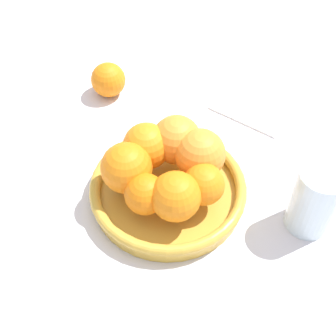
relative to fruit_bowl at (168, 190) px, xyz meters
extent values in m
plane|color=silver|center=(0.00, 0.00, -0.02)|extent=(4.00, 4.00, 0.00)
cylinder|color=gold|center=(0.00, 0.00, -0.01)|extent=(0.25, 0.25, 0.02)
torus|color=gold|center=(0.00, 0.00, 0.01)|extent=(0.26, 0.26, 0.02)
sphere|color=orange|center=(-0.01, 0.06, 0.06)|extent=(0.08, 0.08, 0.08)
sphere|color=orange|center=(-0.05, 0.03, 0.06)|extent=(0.08, 0.08, 0.08)
sphere|color=orange|center=(-0.06, -0.02, 0.06)|extent=(0.08, 0.08, 0.08)
sphere|color=orange|center=(-0.02, -0.06, 0.06)|extent=(0.08, 0.08, 0.08)
sphere|color=orange|center=(0.03, -0.05, 0.05)|extent=(0.06, 0.06, 0.06)
sphere|color=orange|center=(0.06, -0.01, 0.06)|extent=(0.08, 0.08, 0.08)
sphere|color=orange|center=(0.05, 0.04, 0.05)|extent=(0.07, 0.07, 0.07)
sphere|color=orange|center=(-0.29, -0.02, 0.02)|extent=(0.07, 0.07, 0.07)
cylinder|color=silver|center=(0.13, 0.19, 0.04)|extent=(0.07, 0.07, 0.12)
cube|color=white|center=(-0.16, 0.26, -0.01)|extent=(0.20, 0.20, 0.01)
camera|label=1|loc=(0.44, -0.17, 0.61)|focal=50.00mm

